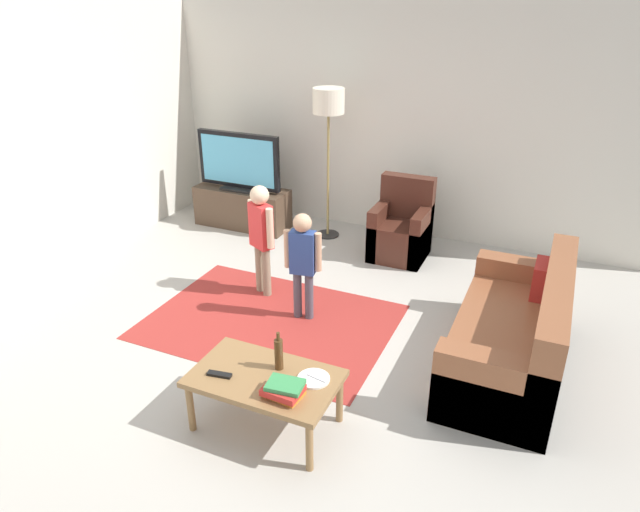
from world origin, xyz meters
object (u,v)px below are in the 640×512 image
at_px(child_near_tv, 261,230).
at_px(child_center, 303,257).
at_px(floor_lamp, 328,109).
at_px(tv, 239,162).
at_px(coffee_table, 265,382).
at_px(book_stack, 284,389).
at_px(bottle, 279,354).
at_px(armchair, 402,231).
at_px(tv_remote, 219,374).
at_px(plate, 314,379).
at_px(couch, 518,338).
at_px(tv_stand, 243,208).

distance_m(child_near_tv, child_center, 0.63).
height_order(floor_lamp, child_near_tv, floor_lamp).
height_order(tv, coffee_table, tv).
bearing_deg(tv, book_stack, -54.86).
height_order(child_near_tv, bottle, child_near_tv).
bearing_deg(armchair, coffee_table, -90.72).
height_order(bottle, tv_remote, bottle).
bearing_deg(plate, child_near_tv, 128.95).
bearing_deg(book_stack, armchair, 93.08).
xyz_separation_m(tv, armchair, (2.11, -0.02, -0.55)).
distance_m(tv, child_center, 2.40).
bearing_deg(child_near_tv, book_stack, -57.07).
bearing_deg(child_center, tv, 134.69).
bearing_deg(floor_lamp, coffee_table, -73.87).
height_order(couch, plate, couch).
distance_m(tv, tv_remote, 3.73).
height_order(couch, armchair, armchair).
xyz_separation_m(armchair, coffee_table, (-0.04, -3.10, 0.07)).
xyz_separation_m(armchair, book_stack, (0.17, -3.23, 0.17)).
distance_m(book_stack, bottle, 0.30).
bearing_deg(couch, child_center, 179.39).
relative_size(couch, child_center, 1.74).
distance_m(tv_stand, couch, 3.98).
bearing_deg(bottle, tv, 125.28).
height_order(child_near_tv, tv_remote, child_near_tv).
bearing_deg(bottle, floor_lamp, 107.53).
relative_size(floor_lamp, coffee_table, 1.78).
relative_size(couch, bottle, 6.24).
bearing_deg(bottle, tv_stand, 125.09).
relative_size(armchair, coffee_table, 0.90).
distance_m(child_near_tv, book_stack, 2.16).
xyz_separation_m(tv_remote, plate, (0.60, 0.22, -0.00)).
height_order(book_stack, plate, book_stack).
distance_m(armchair, floor_lamp, 1.60).
xyz_separation_m(floor_lamp, bottle, (1.00, -3.17, -1.00)).
bearing_deg(child_center, tv_stand, 134.34).
distance_m(floor_lamp, coffee_table, 3.62).
distance_m(tv, bottle, 3.69).
height_order(tv, couch, tv).
distance_m(coffee_table, tv_remote, 0.31).
bearing_deg(armchair, floor_lamp, 169.07).
bearing_deg(coffee_table, plate, 17.34).
bearing_deg(tv, child_near_tv, -52.23).
bearing_deg(child_center, child_near_tv, 155.05).
xyz_separation_m(floor_lamp, child_center, (0.56, -1.87, -0.92)).
xyz_separation_m(tv_stand, floor_lamp, (1.12, 0.15, 1.30)).
height_order(child_near_tv, book_stack, child_near_tv).
xyz_separation_m(couch, floor_lamp, (-2.46, 1.90, 1.25)).
bearing_deg(book_stack, tv_stand, 124.97).
xyz_separation_m(armchair, tv_remote, (-0.32, -3.22, 0.13)).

